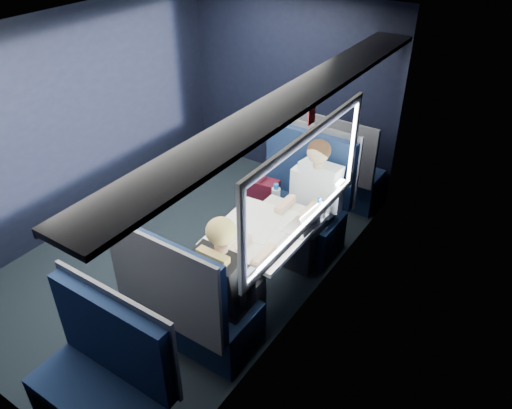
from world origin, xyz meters
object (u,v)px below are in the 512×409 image
Objects in this scene: seat_row_back at (104,389)px; bottle_small at (319,209)px; seat_bay_near at (296,206)px; laptop at (305,224)px; seat_bay_far at (191,307)px; woman at (227,278)px; cup at (322,212)px; man at (313,198)px; seat_row_front at (337,172)px; table at (268,236)px.

seat_row_back is 5.59× the size of bottle_small.
seat_bay_near is 0.92m from laptop.
seat_bay_near is 1.00× the size of seat_bay_far.
seat_row_back is 0.88× the size of woman.
seat_bay_far is 1.44m from cup.
seat_bay_near is at bearing 123.60° from laptop.
man is 14.15× the size of cup.
bottle_small is at bearing 78.05° from seat_row_back.
bottle_small is (0.46, -1.40, 0.42)m from seat_row_front.
woman is at bearing 77.07° from seat_row_back.
seat_row_front is 1.53m from bottle_small.
man is at bearing 90.00° from woman.
laptop is (0.27, 0.17, 0.14)m from table.
seat_bay_far reaches higher than seat_row_front.
woman is at bearing -100.98° from bottle_small.
cup is at bearing 69.77° from seat_bay_far.
seat_bay_near reaches higher than laptop.
table is at bearing -95.52° from man.
seat_row_front is at bearing 90.00° from seat_row_back.
seat_row_back is 12.42× the size of cup.
bottle_small is at bearing 79.02° from woman.
seat_bay_near reaches higher than seat_row_back.
woman is (0.27, -1.58, 0.31)m from seat_bay_near.
laptop is (0.45, 1.96, 0.39)m from seat_row_back.
man is 0.36m from cup.
cup is (0.02, 0.03, -0.04)m from bottle_small.
seat_bay_far is 0.95× the size of woman.
seat_bay_near is at bearing 90.55° from seat_bay_far.
man is (0.25, 2.50, 0.31)m from seat_row_back.
seat_row_front is at bearing 90.00° from seat_bay_far.
woman is (0.00, -1.41, 0.01)m from man.
bottle_small is at bearing -44.46° from seat_bay_near.
table is at bearing -125.43° from bottle_small.
seat_row_front is 1.74m from laptop.
cup is (0.23, 1.13, 0.06)m from woman.
man is 6.38× the size of bottle_small.
seat_bay_near reaches higher than bottle_small.
laptop reaches higher than table.
laptop is at bearing -56.40° from seat_bay_near.
cup is at bearing -70.68° from seat_row_front.
seat_row_front reaches higher than cup.
seat_row_back is 3.90× the size of laptop.
laptop is (0.20, -0.53, 0.08)m from man.
woman is 14.15× the size of cup.
table is 0.86× the size of seat_row_front.
seat_row_back is 2.28m from bottle_small.
seat_bay_far is at bearing -110.23° from cup.
seat_row_front is at bearing 95.80° from table.
bottle_small is at bearing -116.83° from cup.
laptop is (0.47, -0.70, 0.38)m from seat_bay_near.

